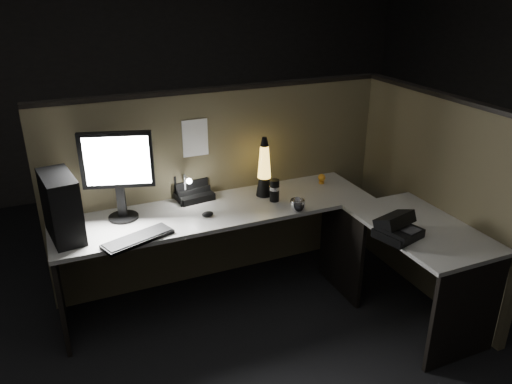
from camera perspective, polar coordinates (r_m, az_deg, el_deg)
name	(u,v)px	position (r m, az deg, el deg)	size (l,w,h in m)	color
floor	(271,336)	(3.55, 1.75, -16.09)	(6.00, 6.00, 0.00)	black
room_shell	(275,101)	(2.82, 2.15, 10.33)	(6.00, 6.00, 6.00)	silver
partition_back	(222,187)	(3.90, -3.90, 0.63)	(2.66, 0.06, 1.50)	brown
partition_right	(430,199)	(3.90, 19.24, -0.73)	(0.06, 1.66, 1.50)	brown
desk	(280,240)	(3.48, 2.79, -5.45)	(2.60, 1.60, 0.73)	#A8A79F
pc_tower	(61,207)	(3.33, -21.36, -1.57)	(0.18, 0.40, 0.42)	black
monitor	(118,167)	(3.42, -15.54, 2.73)	(0.47, 0.20, 0.61)	black
keyboard	(138,239)	(3.23, -13.34, -5.24)	(0.45, 0.15, 0.02)	black
mouse	(208,214)	(3.47, -5.55, -2.52)	(0.08, 0.06, 0.03)	black
clip_lamp	(187,187)	(3.66, -7.88, 0.62)	(0.04, 0.16, 0.21)	silver
organizer	(193,192)	(3.76, -7.24, -0.03)	(0.29, 0.26, 0.20)	black
lava_lamp	(264,172)	(3.72, 0.95, 2.35)	(0.12, 0.12, 0.46)	black
travel_mug	(274,190)	(3.67, 2.12, 0.18)	(0.07, 0.07, 0.17)	black
steel_mug	(297,205)	(3.53, 4.76, -1.53)	(0.11, 0.11, 0.09)	silver
figurine	(322,178)	(4.03, 7.52, 1.65)	(0.06, 0.06, 0.06)	#FFA428
pinned_paper	(195,138)	(3.67, -6.96, 6.15)	(0.19, 0.00, 0.27)	white
desk_phone	(396,228)	(3.30, 15.75, -3.96)	(0.31, 0.31, 0.16)	black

